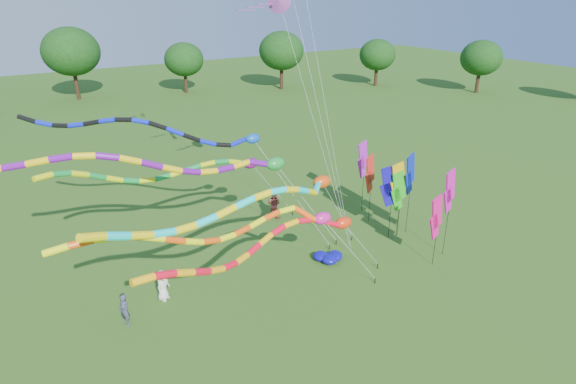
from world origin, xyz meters
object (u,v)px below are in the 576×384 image
tube_kite_red (281,240)px  person_b (124,310)px  tube_kite_orange (240,227)px  person_c (274,204)px  blue_nylon_heap (331,255)px  person_a (163,285)px

tube_kite_red → person_b: (-5.60, 3.94, -3.69)m
tube_kite_orange → person_c: size_ratio=7.43×
person_b → person_c: person_c is taller
person_b → tube_kite_orange: bearing=30.3°
person_b → person_c: bearing=97.0°
tube_kite_red → tube_kite_orange: 1.75m
tube_kite_red → blue_nylon_heap: 7.74m
blue_nylon_heap → tube_kite_orange: bearing=-156.1°
tube_kite_orange → person_b: (-4.11, 3.30, -4.35)m
person_b → tube_kite_red: bearing=33.9°
tube_kite_orange → blue_nylon_heap: tube_kite_orange is taller
tube_kite_orange → person_a: (-2.09, 4.26, -4.34)m
blue_nylon_heap → person_a: person_a is taller
tube_kite_red → person_c: size_ratio=6.95×
blue_nylon_heap → person_a: size_ratio=0.88×
person_b → person_c: size_ratio=0.82×
person_c → tube_kite_orange: bearing=107.2°
tube_kite_orange → person_a: bearing=116.8°
tube_kite_orange → person_b: 6.84m
tube_kite_orange → blue_nylon_heap: size_ratio=10.11×
person_c → person_a: bearing=82.6°
blue_nylon_heap → person_b: bearing=178.6°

